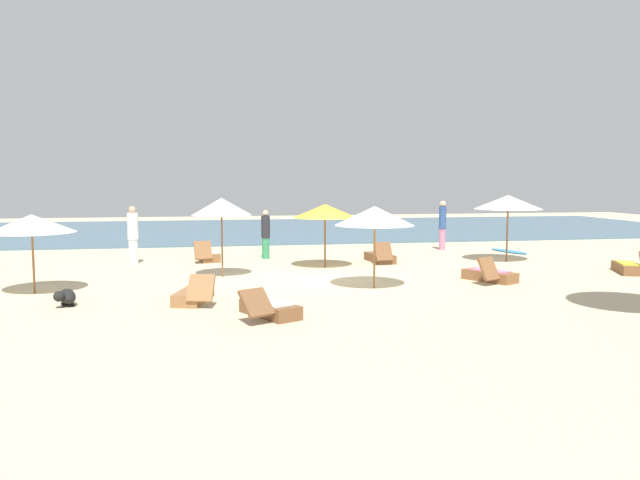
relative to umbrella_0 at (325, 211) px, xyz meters
The scene contains 18 objects.
ground_plane 2.92m from the umbrella_0, 102.12° to the right, with size 60.00×60.00×0.00m, color beige.
ocean_water 14.87m from the umbrella_0, 91.87° to the left, with size 48.00×16.00×0.06m, color #476B7F.
umbrella_0 is the anchor object (origin of this frame).
umbrella_1 3.96m from the umbrella_0, 81.90° to the right, with size 2.06×2.06×2.13m.
umbrella_2 8.53m from the umbrella_0, 158.54° to the right, with size 2.10×2.10×1.96m.
umbrella_3 3.57m from the umbrella_0, 156.80° to the right, with size 1.71×1.71×2.29m.
umbrella_4 6.40m from the umbrella_0, ahead, with size 2.28×2.28×2.27m.
lounger_0 4.69m from the umbrella_0, 147.82° to the left, with size 0.90×1.72×0.74m.
lounger_1 2.80m from the umbrella_0, 23.48° to the left, with size 0.76×1.69×0.75m.
lounger_2 7.42m from the umbrella_0, 109.93° to the right, with size 1.32×1.78×0.67m.
lounger_3 6.63m from the umbrella_0, 128.70° to the right, with size 1.00×1.75×0.73m.
lounger_5 9.39m from the umbrella_0, 17.65° to the right, with size 1.16×1.76×0.72m.
lounger_6 5.53m from the umbrella_0, 41.16° to the right, with size 1.29×1.71×0.74m.
person_0 6.47m from the umbrella_0, 162.43° to the left, with size 0.45×0.45×1.93m.
person_1 3.19m from the umbrella_0, 122.96° to the left, with size 0.39×0.39×1.72m.
person_2 6.84m from the umbrella_0, 35.93° to the left, with size 0.40×0.40×1.96m.
dog 8.55m from the umbrella_0, 144.38° to the right, with size 0.57×0.85×0.39m.
surfboard 8.49m from the umbrella_0, 20.24° to the left, with size 0.98×1.99×0.07m.
Camera 1 is at (-3.21, -17.24, 2.85)m, focal length 35.14 mm.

